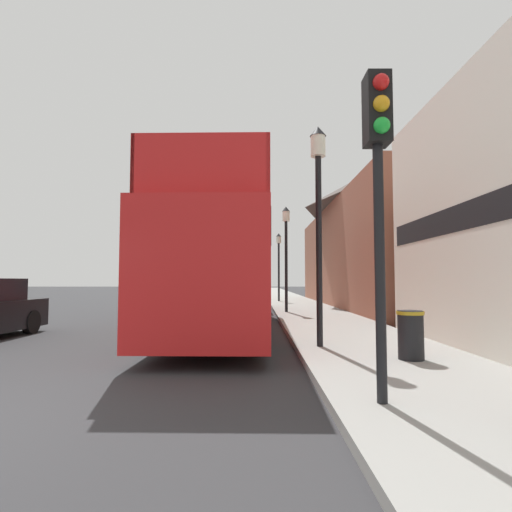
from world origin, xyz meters
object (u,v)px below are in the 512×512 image
at_px(traffic_signal, 379,159).
at_px(lamp_post_nearest, 319,193).
at_px(parked_car_ahead_of_bus, 251,296).
at_px(lamp_post_second, 286,239).
at_px(tour_bus, 227,268).
at_px(litter_bin, 411,333).
at_px(lamp_post_third, 279,254).

bearing_deg(traffic_signal, lamp_post_nearest, 91.25).
xyz_separation_m(traffic_signal, lamp_post_nearest, (-0.09, 3.93, 0.46)).
height_order(parked_car_ahead_of_bus, lamp_post_nearest, lamp_post_nearest).
height_order(parked_car_ahead_of_bus, lamp_post_second, lamp_post_second).
height_order(tour_bus, lamp_post_second, lamp_post_second).
xyz_separation_m(parked_car_ahead_of_bus, litter_bin, (2.98, -12.97, -0.14)).
bearing_deg(lamp_post_nearest, parked_car_ahead_of_bus, 97.86).
height_order(traffic_signal, litter_bin, traffic_signal).
relative_size(parked_car_ahead_of_bus, lamp_post_nearest, 0.88).
relative_size(tour_bus, lamp_post_nearest, 2.39).
xyz_separation_m(tour_bus, traffic_signal, (2.34, -7.75, 1.03)).
relative_size(traffic_signal, litter_bin, 4.49).
bearing_deg(lamp_post_nearest, tour_bus, 120.50).
distance_m(parked_car_ahead_of_bus, litter_bin, 13.30).
relative_size(traffic_signal, lamp_post_nearest, 0.81).
height_order(traffic_signal, lamp_post_second, lamp_post_second).
xyz_separation_m(lamp_post_nearest, litter_bin, (1.38, -1.41, -2.82)).
distance_m(parked_car_ahead_of_bus, traffic_signal, 15.73).
height_order(lamp_post_nearest, litter_bin, lamp_post_nearest).
bearing_deg(traffic_signal, parked_car_ahead_of_bus, 96.20).
bearing_deg(traffic_signal, lamp_post_third, 89.74).
height_order(tour_bus, lamp_post_nearest, lamp_post_nearest).
bearing_deg(traffic_signal, lamp_post_second, 90.41).
bearing_deg(litter_bin, parked_car_ahead_of_bus, 102.95).
bearing_deg(parked_car_ahead_of_bus, traffic_signal, -84.77).
xyz_separation_m(traffic_signal, lamp_post_third, (0.10, 22.29, 0.35)).
relative_size(parked_car_ahead_of_bus, lamp_post_second, 0.89).
bearing_deg(traffic_signal, litter_bin, 62.72).
height_order(parked_car_ahead_of_bus, traffic_signal, traffic_signal).
bearing_deg(lamp_post_nearest, traffic_signal, -88.75).
distance_m(tour_bus, lamp_post_third, 14.81).
bearing_deg(lamp_post_third, tour_bus, -99.51).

